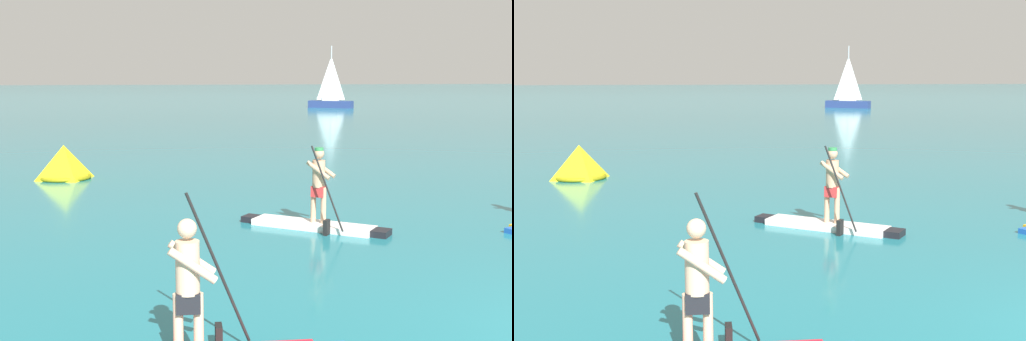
% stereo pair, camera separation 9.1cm
% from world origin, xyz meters
% --- Properties ---
extents(paddleboarder_mid_center, '(2.78, 2.33, 1.79)m').
position_xyz_m(paddleboarder_mid_center, '(-2.56, 6.81, 0.33)').
color(paddleboarder_mid_center, white).
rests_on(paddleboarder_mid_center, ground).
extents(race_marker_buoy, '(1.75, 1.75, 1.04)m').
position_xyz_m(race_marker_buoy, '(-8.24, 14.73, 0.46)').
color(race_marker_buoy, yellow).
rests_on(race_marker_buoy, ground).
extents(sailboat_right_horizon, '(4.14, 3.40, 5.96)m').
position_xyz_m(sailboat_right_horizon, '(13.31, 56.13, 0.83)').
color(sailboat_right_horizon, navy).
rests_on(sailboat_right_horizon, ground).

